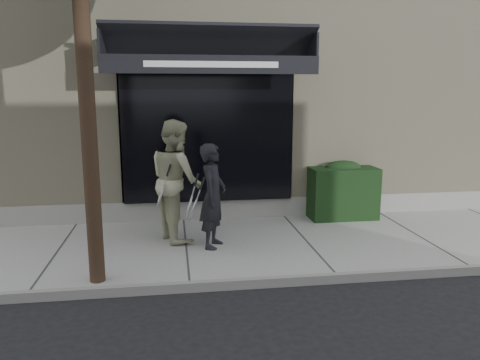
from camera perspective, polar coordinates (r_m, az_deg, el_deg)
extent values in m
plane|color=black|center=(8.07, 7.90, -7.98)|extent=(80.00, 80.00, 0.00)
cube|color=gray|center=(8.05, 7.91, -7.57)|extent=(20.00, 3.00, 0.12)
cube|color=gray|center=(6.67, 11.67, -11.60)|extent=(20.00, 0.10, 0.14)
cube|color=beige|center=(12.52, 1.77, 11.59)|extent=(14.00, 7.00, 5.50)
cube|color=gray|center=(9.58, 5.12, -3.33)|extent=(14.02, 0.42, 0.50)
cube|color=black|center=(8.94, -3.93, 5.76)|extent=(3.20, 0.30, 2.60)
cube|color=gray|center=(9.11, -14.14, 5.55)|extent=(0.08, 0.40, 2.60)
cube|color=gray|center=(9.34, 5.89, 5.95)|extent=(0.08, 0.40, 2.60)
cube|color=gray|center=(9.07, -4.12, 14.31)|extent=(3.36, 0.40, 0.12)
cube|color=black|center=(8.39, -3.77, 16.37)|extent=(3.60, 1.03, 0.55)
cube|color=black|center=(7.87, -3.44, 13.89)|extent=(3.60, 0.05, 0.30)
cube|color=white|center=(7.84, -3.42, 13.91)|extent=(2.20, 0.01, 0.10)
cube|color=black|center=(8.43, -16.38, 15.40)|extent=(0.04, 1.00, 0.45)
cube|color=black|center=(8.71, 8.44, 15.55)|extent=(0.04, 1.00, 0.45)
cube|color=black|center=(9.39, 12.35, -1.51)|extent=(1.30, 0.70, 1.00)
ellipsoid|color=black|center=(9.30, 12.47, 1.50)|extent=(0.71, 0.38, 0.27)
cylinder|color=black|center=(6.12, -18.13, 8.54)|extent=(0.20, 0.20, 4.80)
imported|color=black|center=(7.40, -3.32, -1.95)|extent=(0.59, 0.71, 1.67)
torus|color=silver|center=(7.13, -5.71, -3.55)|extent=(0.18, 0.32, 0.29)
cylinder|color=silver|center=(7.13, -5.71, -3.55)|extent=(0.15, 0.28, 0.26)
cylinder|color=silver|center=(7.13, -5.71, -3.55)|extent=(0.18, 0.05, 0.08)
cylinder|color=black|center=(7.13, -5.71, -3.55)|extent=(0.20, 0.07, 0.10)
torus|color=silver|center=(7.13, -6.21, -3.17)|extent=(0.13, 0.31, 0.30)
cylinder|color=silver|center=(7.13, -6.21, -3.17)|extent=(0.10, 0.27, 0.26)
cylinder|color=silver|center=(7.13, -6.21, -3.17)|extent=(0.18, 0.03, 0.07)
cylinder|color=black|center=(7.13, -6.21, -3.17)|extent=(0.20, 0.05, 0.09)
imported|color=#B7B692|center=(7.84, -7.79, 0.01)|extent=(1.06, 1.18, 2.02)
torus|color=silver|center=(7.56, -9.63, -1.83)|extent=(0.13, 0.31, 0.30)
cylinder|color=silver|center=(7.56, -9.63, -1.83)|extent=(0.10, 0.27, 0.26)
cylinder|color=silver|center=(7.56, -9.63, -1.83)|extent=(0.18, 0.02, 0.08)
cylinder|color=black|center=(7.56, -9.63, -1.83)|extent=(0.20, 0.03, 0.10)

